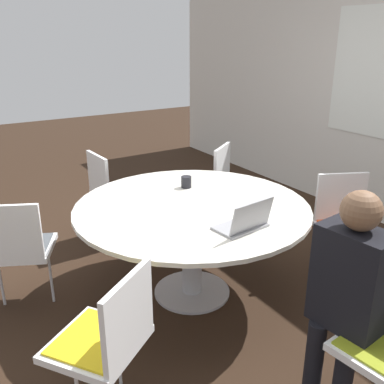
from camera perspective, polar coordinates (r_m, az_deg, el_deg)
The scene contains 10 objects.
ground_plane at distance 3.47m, azimuth 0.00°, elevation -13.21°, with size 16.00×16.00×0.00m, color black.
conference_table at distance 3.17m, azimuth 0.00°, elevation -3.60°, with size 1.72×1.72×0.75m.
chair_1 at distance 3.62m, azimuth 19.83°, elevation -3.47°, with size 0.57×0.58×0.88m.
chair_2 at distance 4.32m, azimuth 5.58°, elevation 1.48°, with size 0.60×0.60×0.88m.
chair_3 at distance 4.19m, azimuth -10.67°, elevation 0.59°, with size 0.46×0.45×0.88m.
chair_4 at distance 3.26m, azimuth -22.25°, elevation -6.45°, with size 0.57×0.58×0.88m.
chair_5 at distance 2.25m, azimuth -11.21°, elevation -18.15°, with size 0.60×0.60×0.88m.
person_0 at distance 2.35m, azimuth 20.15°, elevation -11.64°, with size 0.38×0.29×1.23m.
laptop at distance 2.73m, azimuth 7.10°, elevation -4.00°, with size 0.26×0.35×0.21m.
coffee_cup at distance 3.47m, azimuth -0.77°, elevation 1.35°, with size 0.08×0.08×0.09m.
Camera 1 is at (2.46, -1.53, 1.91)m, focal length 40.00 mm.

